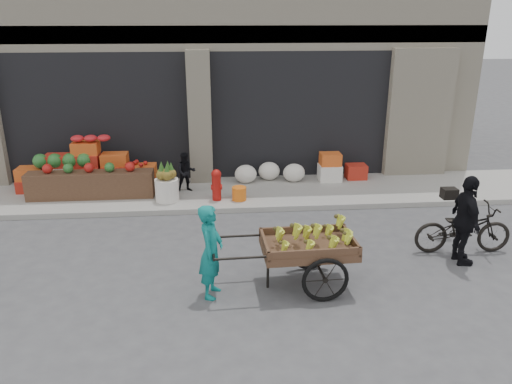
{
  "coord_description": "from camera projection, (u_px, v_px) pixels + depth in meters",
  "views": [
    {
      "loc": [
        0.34,
        -6.96,
        4.05
      ],
      "look_at": [
        1.04,
        1.26,
        1.1
      ],
      "focal_mm": 35.0,
      "sensor_mm": 36.0,
      "label": 1
    }
  ],
  "objects": [
    {
      "name": "right_bay_goods",
      "position": [
        308.0,
        170.0,
        12.35
      ],
      "size": [
        3.35,
        0.6,
        0.7
      ],
      "color": "silver",
      "rests_on": "sidewalk"
    },
    {
      "name": "building",
      "position": [
        200.0,
        39.0,
        14.27
      ],
      "size": [
        14.0,
        6.45,
        7.0
      ],
      "color": "beige",
      "rests_on": "ground"
    },
    {
      "name": "orange_bucket",
      "position": [
        239.0,
        193.0,
        11.13
      ],
      "size": [
        0.32,
        0.32,
        0.3
      ],
      "primitive_type": "cylinder",
      "color": "orange",
      "rests_on": "sidewalk"
    },
    {
      "name": "cyclist",
      "position": [
        466.0,
        221.0,
        8.36
      ],
      "size": [
        0.43,
        0.94,
        1.57
      ],
      "primitive_type": "imported",
      "rotation": [
        0.0,
        0.0,
        1.52
      ],
      "color": "black",
      "rests_on": "ground"
    },
    {
      "name": "bicycle",
      "position": [
        463.0,
        229.0,
        8.86
      ],
      "size": [
        1.74,
        0.69,
        0.9
      ],
      "primitive_type": "imported",
      "rotation": [
        0.0,
        0.0,
        1.52
      ],
      "color": "black",
      "rests_on": "ground"
    },
    {
      "name": "sidewalk",
      "position": [
        202.0,
        194.0,
        11.7
      ],
      "size": [
        18.0,
        2.2,
        0.12
      ],
      "primitive_type": "cube",
      "color": "gray",
      "rests_on": "ground"
    },
    {
      "name": "seated_person",
      "position": [
        186.0,
        172.0,
        11.58
      ],
      "size": [
        0.51,
        0.43,
        0.93
      ],
      "primitive_type": "imported",
      "rotation": [
        0.0,
        0.0,
        0.17
      ],
      "color": "black",
      "rests_on": "sidewalk"
    },
    {
      "name": "ground",
      "position": [
        197.0,
        286.0,
        7.87
      ],
      "size": [
        80.0,
        80.0,
        0.0
      ],
      "primitive_type": "plane",
      "color": "#424244",
      "rests_on": "ground"
    },
    {
      "name": "vendor_woman",
      "position": [
        211.0,
        251.0,
        7.39
      ],
      "size": [
        0.47,
        0.61,
        1.47
      ],
      "primitive_type": "imported",
      "rotation": [
        0.0,
        0.0,
        1.32
      ],
      "color": "#0F7571",
      "rests_on": "ground"
    },
    {
      "name": "fruit_display",
      "position": [
        94.0,
        169.0,
        11.55
      ],
      "size": [
        3.1,
        1.12,
        1.24
      ],
      "color": "#AD2518",
      "rests_on": "sidewalk"
    },
    {
      "name": "fire_hydrant",
      "position": [
        216.0,
        184.0,
        11.06
      ],
      "size": [
        0.22,
        0.22,
        0.71
      ],
      "color": "#A5140F",
      "rests_on": "sidewalk"
    },
    {
      "name": "banana_cart",
      "position": [
        305.0,
        243.0,
        7.65
      ],
      "size": [
        2.45,
        1.1,
        1.01
      ],
      "rotation": [
        0.0,
        0.0,
        0.04
      ],
      "color": "brown",
      "rests_on": "ground"
    },
    {
      "name": "pineapple_bin",
      "position": [
        167.0,
        190.0,
        11.06
      ],
      "size": [
        0.52,
        0.52,
        0.5
      ],
      "primitive_type": "cylinder",
      "color": "silver",
      "rests_on": "sidewalk"
    }
  ]
}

